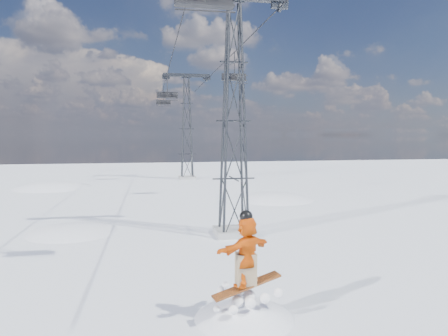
{
  "coord_description": "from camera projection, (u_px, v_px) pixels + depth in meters",
  "views": [
    {
      "loc": [
        -3.09,
        -10.63,
        4.84
      ],
      "look_at": [
        -0.43,
        3.87,
        3.61
      ],
      "focal_mm": 32.0,
      "sensor_mm": 36.0,
      "label": 1
    }
  ],
  "objects": [
    {
      "name": "ground",
      "position": [
        263.0,
        305.0,
        11.37
      ],
      "size": [
        120.0,
        120.0,
        0.0
      ],
      "primitive_type": "plane",
      "color": "white",
      "rests_on": "ground"
    },
    {
      "name": "lift_chair_far",
      "position": [
        167.0,
        96.0,
        39.74
      ],
      "size": [
        2.11,
        0.61,
        2.61
      ],
      "color": "black",
      "rests_on": "ground"
    },
    {
      "name": "lift_tower_near",
      "position": [
        234.0,
        122.0,
        18.91
      ],
      "size": [
        5.2,
        1.8,
        11.43
      ],
      "color": "#999999",
      "rests_on": "ground"
    },
    {
      "name": "lift_tower_far",
      "position": [
        187.0,
        129.0,
        43.41
      ],
      "size": [
        5.2,
        1.8,
        11.43
      ],
      "color": "#999999",
      "rests_on": "ground"
    },
    {
      "name": "lift_chair_mid",
      "position": [
        234.0,
        78.0,
        29.2
      ],
      "size": [
        1.84,
        0.53,
        2.28
      ],
      "color": "black",
      "rests_on": "ground"
    },
    {
      "name": "lift_chair_extra",
      "position": [
        163.0,
        103.0,
        51.52
      ],
      "size": [
        1.86,
        0.54,
        2.31
      ],
      "color": "black",
      "rests_on": "ground"
    },
    {
      "name": "haul_cables",
      "position": [
        202.0,
        54.0,
        29.74
      ],
      "size": [
        4.46,
        51.0,
        0.06
      ],
      "color": "black",
      "rests_on": "ground"
    },
    {
      "name": "snow_terrain",
      "position": [
        132.0,
        314.0,
        32.13
      ],
      "size": [
        39.0,
        37.0,
        22.0
      ],
      "color": "white",
      "rests_on": "ground"
    }
  ]
}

